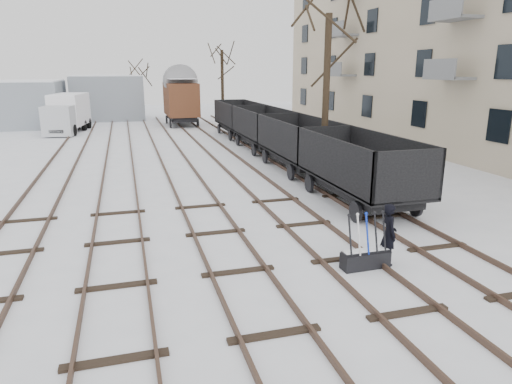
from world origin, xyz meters
TOP-DOWN VIEW (x-y plane):
  - ground at (0.00, 0.00)m, footprint 120.00×120.00m
  - tracks at (-0.00, 13.67)m, footprint 13.90×52.00m
  - apartment_block at (19.95, 14.00)m, footprint 10.12×45.00m
  - shed_left at (-13.00, 36.00)m, footprint 10.00×8.00m
  - shed_right at (-4.00, 40.00)m, footprint 7.00×6.00m
  - ground_frame at (3.29, -0.63)m, footprint 1.31×0.46m
  - worker at (4.00, -0.53)m, footprint 0.51×0.68m
  - freight_wagon_a at (6.00, 4.86)m, footprint 2.58×6.45m
  - freight_wagon_b at (6.00, 11.26)m, footprint 2.58×6.45m
  - freight_wagon_c at (6.00, 17.66)m, footprint 2.58×6.45m
  - freight_wagon_d at (6.00, 24.06)m, footprint 2.58×6.45m
  - box_van_wagon at (2.58, 32.53)m, footprint 2.99×5.62m
  - lorry at (-7.02, 30.09)m, footprint 3.01×7.08m
  - panel_van at (-7.41, 31.43)m, footprint 2.01×4.43m
  - tree_near at (6.12, 8.42)m, footprint 0.30×0.30m
  - tree_far_left at (-0.85, 40.06)m, footprint 0.30×0.30m
  - tree_far_right at (6.80, 33.83)m, footprint 0.30×0.30m

SIDE VIEW (x-z plane):
  - ground at x=0.00m, z-range 0.00..0.00m
  - tracks at x=0.00m, z-range -0.01..0.16m
  - ground_frame at x=3.29m, z-range -0.46..1.03m
  - worker at x=4.00m, z-range 0.00..1.68m
  - freight_wagon_a at x=6.00m, z-range -0.31..2.32m
  - freight_wagon_b at x=6.00m, z-range -0.31..2.32m
  - freight_wagon_c at x=6.00m, z-range -0.31..2.32m
  - freight_wagon_d at x=6.00m, z-range -0.31..2.32m
  - panel_van at x=-7.41m, z-range 0.04..1.97m
  - lorry at x=-7.02m, z-range 0.05..3.15m
  - shed_left at x=-13.00m, z-range 0.00..4.10m
  - tree_far_left at x=-0.85m, z-range 0.00..4.47m
  - shed_right at x=-4.00m, z-range 0.00..4.50m
  - box_van_wagon at x=2.58m, z-range 0.35..4.63m
  - tree_far_right at x=6.80m, z-range 0.00..6.84m
  - tree_near at x=6.12m, z-range 0.00..7.37m
  - apartment_block at x=19.95m, z-range 0.00..16.10m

